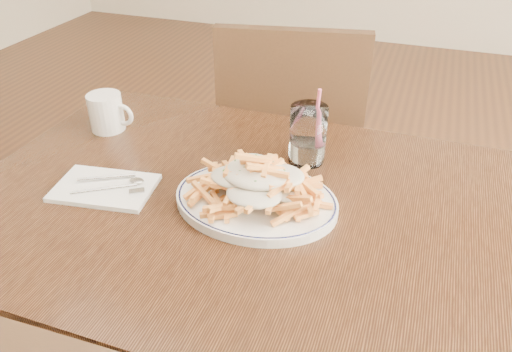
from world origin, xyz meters
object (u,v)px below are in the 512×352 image
at_px(table, 253,232).
at_px(water_glass, 308,138).
at_px(fries_plate, 256,200).
at_px(coffee_mug, 107,112).
at_px(chair_far, 291,143).
at_px(loaded_fries, 256,179).

height_order(table, water_glass, water_glass).
height_order(fries_plate, coffee_mug, coffee_mug).
height_order(table, chair_far, chair_far).
distance_m(table, coffee_mug, 0.50).
bearing_deg(table, loaded_fries, -41.24).
relative_size(loaded_fries, coffee_mug, 2.20).
relative_size(table, chair_far, 1.27).
bearing_deg(coffee_mug, table, -21.11).
bearing_deg(table, water_glass, 72.68).
xyz_separation_m(chair_far, loaded_fries, (0.11, -0.64, 0.28)).
xyz_separation_m(chair_far, coffee_mug, (-0.36, -0.46, 0.26)).
xyz_separation_m(chair_far, fries_plate, (0.11, -0.64, 0.22)).
xyz_separation_m(loaded_fries, water_glass, (0.05, 0.20, -0.00)).
xyz_separation_m(table, water_glass, (0.06, 0.20, 0.14)).
xyz_separation_m(fries_plate, coffee_mug, (-0.46, 0.18, 0.04)).
bearing_deg(chair_far, coffee_mug, -128.17).
bearing_deg(fries_plate, loaded_fries, 0.00).
height_order(table, coffee_mug, coffee_mug).
bearing_deg(loaded_fries, coffee_mug, 158.37).
bearing_deg(table, chair_far, 98.58).
height_order(chair_far, water_glass, chair_far).
height_order(chair_far, coffee_mug, chair_far).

